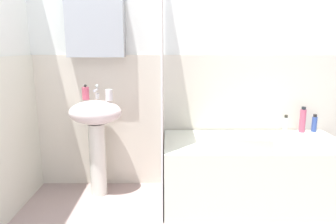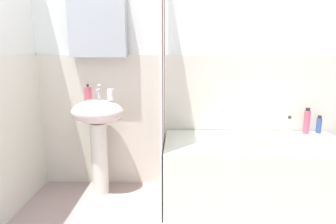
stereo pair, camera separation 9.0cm
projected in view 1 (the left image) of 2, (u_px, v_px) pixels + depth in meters
wall_back_tiled at (202, 62)px, 2.69m from camera, size 3.60×0.18×2.40m
sink at (96, 127)px, 2.56m from camera, size 0.44×0.34×0.83m
faucet at (97, 92)px, 2.59m from camera, size 0.03×0.12×0.12m
soap_dispenser at (86, 93)px, 2.56m from camera, size 0.06×0.06×0.13m
toothbrush_cup at (109, 95)px, 2.52m from camera, size 0.06×0.06×0.09m
bathtub at (251, 172)px, 2.51m from camera, size 1.43×0.66×0.53m
shower_curtain at (162, 82)px, 2.35m from camera, size 0.01×0.66×2.00m
body_wash_bottle at (314, 124)px, 2.71m from camera, size 0.04×0.04×0.16m
conditioner_bottle at (303, 120)px, 2.68m from camera, size 0.05×0.05×0.23m
lotion_bottle at (285, 124)px, 2.70m from camera, size 0.04×0.04×0.15m
towel_folded at (248, 142)px, 2.27m from camera, size 0.36×0.26×0.09m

